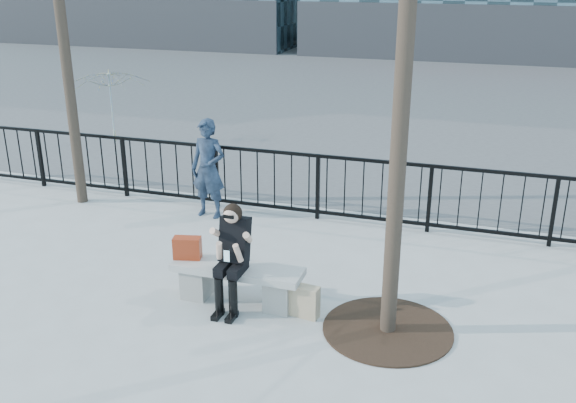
% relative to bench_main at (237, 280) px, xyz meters
% --- Properties ---
extents(ground, '(120.00, 120.00, 0.00)m').
position_rel_bench_main_xyz_m(ground, '(0.00, 0.00, -0.30)').
color(ground, '#969691').
rests_on(ground, ground).
extents(street_surface, '(60.00, 23.00, 0.01)m').
position_rel_bench_main_xyz_m(street_surface, '(0.00, 15.00, -0.30)').
color(street_surface, '#474747').
rests_on(street_surface, ground).
extents(railing, '(14.00, 0.06, 1.10)m').
position_rel_bench_main_xyz_m(railing, '(0.00, 3.00, 0.25)').
color(railing, black).
rests_on(railing, ground).
extents(tree_grate, '(1.50, 1.50, 0.02)m').
position_rel_bench_main_xyz_m(tree_grate, '(1.90, -0.10, -0.29)').
color(tree_grate, black).
rests_on(tree_grate, ground).
extents(bench_main, '(1.65, 0.46, 0.49)m').
position_rel_bench_main_xyz_m(bench_main, '(0.00, 0.00, 0.00)').
color(bench_main, gray).
rests_on(bench_main, ground).
extents(seated_woman, '(0.50, 0.64, 1.34)m').
position_rel_bench_main_xyz_m(seated_woman, '(0.00, -0.16, 0.37)').
color(seated_woman, black).
rests_on(seated_woman, ground).
extents(handbag, '(0.37, 0.24, 0.28)m').
position_rel_bench_main_xyz_m(handbag, '(-0.68, 0.02, 0.33)').
color(handbag, '#992D12').
rests_on(handbag, bench_main).
extents(shopping_bag, '(0.44, 0.21, 0.40)m').
position_rel_bench_main_xyz_m(shopping_bag, '(0.86, -0.08, -0.10)').
color(shopping_bag, '#CAB08F').
rests_on(shopping_bag, ground).
extents(standing_man, '(0.63, 0.44, 1.65)m').
position_rel_bench_main_xyz_m(standing_man, '(-1.55, 2.57, 0.52)').
color(standing_man, black).
rests_on(standing_man, ground).
extents(vendor_umbrella, '(2.45, 2.47, 1.70)m').
position_rel_bench_main_xyz_m(vendor_umbrella, '(-5.69, 6.22, 0.55)').
color(vendor_umbrella, yellow).
rests_on(vendor_umbrella, ground).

